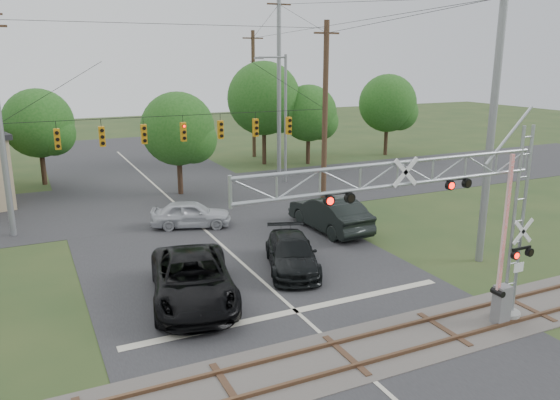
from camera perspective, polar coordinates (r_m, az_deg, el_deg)
name	(u,v)px	position (r m, az deg, el deg)	size (l,w,h in m)	color
ground	(383,390)	(16.75, 10.72, -18.91)	(160.00, 160.00, 0.00)	#273D1C
road_main	(250,270)	(24.55, -3.17, -7.35)	(14.00, 90.00, 0.02)	#29292C
road_cross	(170,199)	(37.27, -11.39, 0.09)	(90.00, 12.00, 0.02)	#29292C
railroad_track	(346,355)	(18.12, 6.88, -15.83)	(90.00, 3.20, 0.17)	#514C47
crossing_gantry	(449,214)	(18.16, 17.22, -1.39)	(11.09, 0.90, 7.03)	gray
traffic_signal_span	(198,121)	(32.70, -8.61, 8.17)	(19.34, 0.36, 11.50)	gray
pickup_black	(193,279)	(21.51, -9.12, -8.18)	(3.04, 6.59, 1.83)	black
car_dark	(292,254)	(24.40, 1.23, -5.61)	(2.09, 5.14, 1.49)	black
sedan_silver	(191,214)	(30.85, -9.28, -1.44)	(1.77, 4.40, 1.50)	#B9BBC1
suv_dark	(330,214)	(29.90, 5.20, -1.42)	(2.02, 5.78, 1.90)	black
streetlight	(283,113)	(40.62, 0.34, 9.11)	(2.52, 0.26, 9.44)	gray
utility_poles	(211,104)	(35.21, -7.20, 9.87)	(24.19, 30.46, 13.88)	#3D2C1C
treeline	(155,112)	(45.13, -12.96, 8.98)	(51.20, 20.42, 8.97)	#352318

